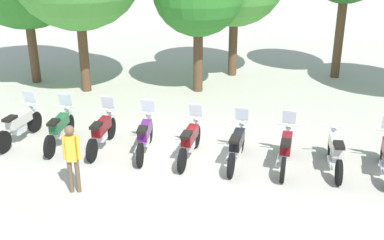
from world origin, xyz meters
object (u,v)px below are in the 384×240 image
Objects in this scene: motorcycle_0 at (20,125)px; motorcycle_5 at (237,145)px; motorcycle_2 at (102,132)px; motorcycle_3 at (145,135)px; motorcycle_1 at (60,128)px; motorcycle_7 at (335,151)px; motorcycle_6 at (286,149)px; motorcycle_4 at (190,141)px; person_0 at (72,154)px.

motorcycle_0 is 6.37m from motorcycle_5.
motorcycle_0 is 0.99× the size of motorcycle_2.
motorcycle_2 is 1.00× the size of motorcycle_3.
motorcycle_1 is 1.27m from motorcycle_2.
motorcycle_7 is at bearing -85.73° from motorcycle_0.
motorcycle_2 is 1.00× the size of motorcycle_6.
motorcycle_4 reaches higher than motorcycle_7.
motorcycle_2 is at bearing 87.22° from motorcycle_7.
motorcycle_1 is 7.62m from motorcycle_7.
motorcycle_3 is 1.00× the size of motorcycle_6.
motorcycle_1 and motorcycle_5 have the same top height.
motorcycle_1 is at bearing 91.95° from motorcycle_6.
motorcycle_0 is 2.54m from motorcycle_2.
motorcycle_0 and motorcycle_1 have the same top height.
motorcycle_4 is 1.00× the size of motorcycle_5.
motorcycle_4 is 1.00× the size of motorcycle_6.
motorcycle_7 is (2.53, -0.08, -0.01)m from motorcycle_5.
motorcycle_7 is (7.59, -0.64, -0.01)m from motorcycle_1.
motorcycle_1 and motorcycle_6 have the same top height.
motorcycle_4 is 3.29m from person_0.
motorcycle_2 is at bearing 81.87° from motorcycle_3.
motorcycle_1 is at bearing 87.31° from motorcycle_7.
person_0 reaches higher than motorcycle_2.
motorcycle_4 is at bearing -96.84° from motorcycle_1.
person_0 is at bearing 137.53° from motorcycle_4.
motorcycle_0 is at bearing 83.72° from motorcycle_1.
motorcycle_1 is 5.10m from motorcycle_5.
motorcycle_0 is at bearing 91.35° from motorcycle_4.
motorcycle_2 reaches higher than motorcycle_7.
motorcycle_7 is at bearing -83.22° from motorcycle_5.
motorcycle_5 is at bearing -99.87° from motorcycle_3.
motorcycle_2 and motorcycle_3 have the same top height.
motorcycle_6 is at bearing -87.67° from motorcycle_4.
motorcycle_0 and motorcycle_5 have the same top height.
motorcycle_6 is at bearing 101.69° from person_0.
motorcycle_5 is 1.00× the size of motorcycle_6.
motorcycle_5 is (2.54, -0.34, 0.00)m from motorcycle_3.
motorcycle_1 is 2.88m from person_0.
motorcycle_2 is 1.00× the size of motorcycle_4.
motorcycle_4 and motorcycle_6 have the same top height.
motorcycle_6 is at bearing -92.88° from motorcycle_2.
motorcycle_0 is 8.89m from motorcycle_7.
motorcycle_1 is 1.00× the size of motorcycle_3.
motorcycle_2 and motorcycle_5 have the same top height.
motorcycle_4 is at bearing -93.92° from motorcycle_2.
motorcycle_0 is 1.28× the size of person_0.
motorcycle_6 is (7.59, -0.78, 0.00)m from motorcycle_0.
motorcycle_5 is at bearing 108.72° from person_0.
motorcycle_7 is (3.79, -0.22, -0.01)m from motorcycle_4.
person_0 is (-3.76, -1.95, 0.48)m from motorcycle_5.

